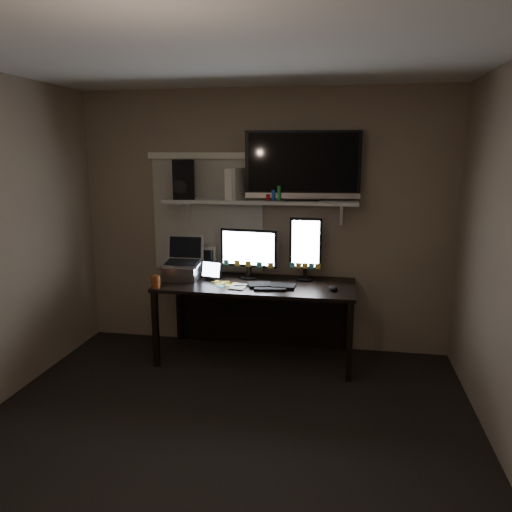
% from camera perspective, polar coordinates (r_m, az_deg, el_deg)
% --- Properties ---
extents(floor, '(3.60, 3.60, 0.00)m').
position_cam_1_polar(floor, '(3.60, -4.25, -20.44)').
color(floor, black).
rests_on(floor, ground).
extents(ceiling, '(3.60, 3.60, 0.00)m').
position_cam_1_polar(ceiling, '(3.09, -5.02, 22.60)').
color(ceiling, silver).
rests_on(ceiling, back_wall).
extents(back_wall, '(3.60, 0.00, 3.60)m').
position_cam_1_polar(back_wall, '(4.85, 0.79, 3.94)').
color(back_wall, '#786556').
rests_on(back_wall, floor).
extents(window_blinds, '(1.10, 0.02, 1.10)m').
position_cam_1_polar(window_blinds, '(4.95, -5.55, 4.63)').
color(window_blinds, beige).
rests_on(window_blinds, back_wall).
extents(desk, '(1.80, 0.75, 0.73)m').
position_cam_1_polar(desk, '(4.76, 0.27, -4.82)').
color(desk, black).
rests_on(desk, floor).
extents(wall_shelf, '(1.80, 0.35, 0.03)m').
position_cam_1_polar(wall_shelf, '(4.65, 0.45, 6.27)').
color(wall_shelf, beige).
rests_on(wall_shelf, back_wall).
extents(monitor_landscape, '(0.55, 0.12, 0.48)m').
position_cam_1_polar(monitor_landscape, '(4.72, -0.84, 0.29)').
color(monitor_landscape, black).
rests_on(monitor_landscape, desk).
extents(monitor_portrait, '(0.30, 0.06, 0.60)m').
position_cam_1_polar(monitor_portrait, '(4.67, 5.69, 0.82)').
color(monitor_portrait, black).
rests_on(monitor_portrait, desk).
extents(keyboard, '(0.45, 0.23, 0.03)m').
position_cam_1_polar(keyboard, '(4.47, 1.82, -3.41)').
color(keyboard, black).
rests_on(keyboard, desk).
extents(mouse, '(0.08, 0.12, 0.04)m').
position_cam_1_polar(mouse, '(4.41, 8.83, -3.64)').
color(mouse, black).
rests_on(mouse, desk).
extents(notepad, '(0.15, 0.20, 0.01)m').
position_cam_1_polar(notepad, '(4.46, -2.03, -3.55)').
color(notepad, beige).
rests_on(notepad, desk).
extents(tablet, '(0.23, 0.14, 0.19)m').
position_cam_1_polar(tablet, '(4.70, -5.10, -1.65)').
color(tablet, black).
rests_on(tablet, desk).
extents(file_sorter, '(0.23, 0.15, 0.27)m').
position_cam_1_polar(file_sorter, '(4.91, -5.97, -0.57)').
color(file_sorter, black).
rests_on(file_sorter, desk).
extents(laptop, '(0.36, 0.29, 0.40)m').
position_cam_1_polar(laptop, '(4.73, -8.49, -0.33)').
color(laptop, '#B6B5BA').
rests_on(laptop, desk).
extents(cup, '(0.09, 0.09, 0.11)m').
position_cam_1_polar(cup, '(4.52, -11.38, -2.89)').
color(cup, brown).
rests_on(cup, desk).
extents(sticky_notes, '(0.33, 0.26, 0.00)m').
position_cam_1_polar(sticky_notes, '(4.56, -3.66, -3.25)').
color(sticky_notes, gold).
rests_on(sticky_notes, desk).
extents(tv, '(1.05, 0.27, 0.62)m').
position_cam_1_polar(tv, '(4.59, 5.35, 10.23)').
color(tv, black).
rests_on(tv, wall_shelf).
extents(game_console, '(0.15, 0.25, 0.28)m').
position_cam_1_polar(game_console, '(4.68, -2.43, 8.22)').
color(game_console, silver).
rests_on(game_console, wall_shelf).
extents(speaker, '(0.26, 0.29, 0.36)m').
position_cam_1_polar(speaker, '(4.79, -8.26, 8.66)').
color(speaker, black).
rests_on(speaker, wall_shelf).
extents(bottles, '(0.21, 0.11, 0.13)m').
position_cam_1_polar(bottles, '(4.55, 2.00, 7.14)').
color(bottles, '#A50F0C').
rests_on(bottles, wall_shelf).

